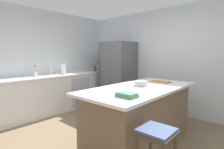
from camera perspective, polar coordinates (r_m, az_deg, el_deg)
ground_plane at (r=3.13m, az=-2.89°, el=-21.33°), size 7.20×7.20×0.00m
wall_rear at (r=4.64m, az=17.08°, el=4.26°), size 6.00×0.10×2.60m
wall_left at (r=4.82m, az=-24.15°, el=4.06°), size 0.10×6.00×2.60m
counter_run_left at (r=4.85m, az=-16.13°, el=-5.51°), size 0.66×3.17×0.94m
kitchen_island at (r=3.04m, az=9.29°, el=-12.57°), size 1.03×2.18×0.93m
refrigerator at (r=4.96m, az=2.02°, el=0.05°), size 0.83×0.79×1.80m
bar_stool at (r=2.02m, az=14.29°, el=-20.16°), size 0.36×0.36×0.69m
sink_faucet at (r=4.68m, az=-19.16°, el=1.71°), size 0.15×0.05×0.30m
flower_vase at (r=4.47m, az=-23.72°, el=0.52°), size 0.07×0.07×0.29m
paper_towel_roll at (r=4.74m, az=-15.57°, el=1.59°), size 0.14×0.14×0.31m
olive_oil_bottle at (r=5.66m, az=-3.53°, el=2.68°), size 0.06×0.06×0.36m
wine_bottle at (r=5.63m, az=-4.67°, el=2.63°), size 0.07×0.07×0.35m
gin_bottle at (r=5.49m, az=-4.53°, el=2.51°), size 0.07×0.07×0.35m
syrup_bottle at (r=5.47m, az=-5.64°, el=1.94°), size 0.07×0.07×0.22m
cookbook_stack at (r=2.19m, az=4.83°, el=-6.69°), size 0.26×0.17×0.06m
mixing_bowl at (r=2.98m, az=9.39°, el=-2.94°), size 0.21×0.21×0.09m
cutting_board at (r=3.49m, az=15.56°, el=-2.28°), size 0.36×0.22×0.02m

